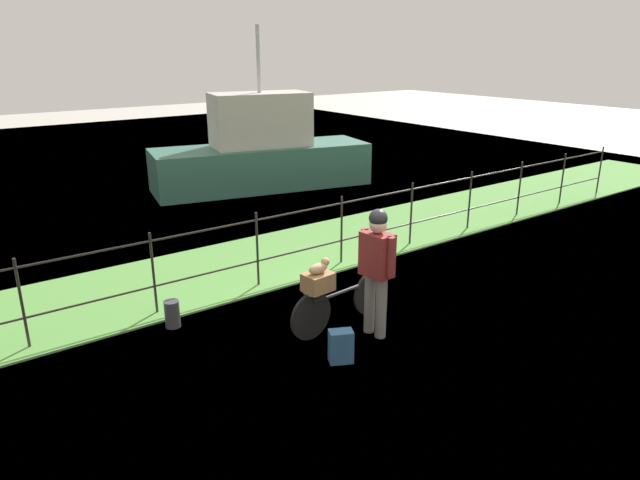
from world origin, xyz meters
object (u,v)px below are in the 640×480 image
cyclist_person (377,262)px  moored_boat_near (261,154)px  terrier_dog (320,267)px  backpack_on_paving (341,346)px  bicycle_main (341,303)px  wooden_crate (318,282)px  mooring_bollard (172,314)px

cyclist_person → moored_boat_near: (3.02, 7.85, -0.12)m
terrier_dog → backpack_on_paving: bearing=-105.4°
bicycle_main → terrier_dog: size_ratio=5.39×
bicycle_main → wooden_crate: wooden_crate is taller
cyclist_person → backpack_on_paving: cyclist_person is taller
backpack_on_paving → wooden_crate: bearing=102.7°
wooden_crate → mooring_bollard: size_ratio=0.97×
terrier_dog → cyclist_person: 0.72m
wooden_crate → terrier_dog: terrier_dog is taller
mooring_bollard → moored_boat_near: moored_boat_near is taller
terrier_dog → moored_boat_near: size_ratio=0.06×
wooden_crate → backpack_on_paving: size_ratio=0.89×
bicycle_main → wooden_crate: (-0.40, -0.04, 0.41)m
mooring_bollard → moored_boat_near: size_ratio=0.06×
cyclist_person → mooring_bollard: cyclist_person is taller
bicycle_main → moored_boat_near: 8.10m
terrier_dog → bicycle_main: bearing=5.2°
bicycle_main → terrier_dog: (-0.38, -0.03, 0.61)m
moored_boat_near → cyclist_person: bearing=-111.0°
bicycle_main → cyclist_person: 0.82m
bicycle_main → backpack_on_paving: bicycle_main is taller
terrier_dog → mooring_bollard: (-1.44, 1.34, -0.76)m
wooden_crate → moored_boat_near: size_ratio=0.06×
mooring_bollard → moored_boat_near: 7.95m
cyclist_person → moored_boat_near: moored_boat_near is taller
cyclist_person → backpack_on_paving: bearing=-160.3°
bicycle_main → terrier_dog: 0.72m
terrier_dog → cyclist_person: cyclist_person is taller
wooden_crate → mooring_bollard: 2.03m
wooden_crate → moored_boat_near: (3.63, 7.45, 0.13)m
bicycle_main → wooden_crate: 0.58m
terrier_dog → cyclist_person: (0.59, -0.40, 0.06)m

